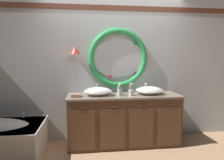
{
  "coord_description": "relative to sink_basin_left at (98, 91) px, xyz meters",
  "views": [
    {
      "loc": [
        -0.5,
        -3.06,
        1.48
      ],
      "look_at": [
        -0.08,
        0.25,
        1.1
      ],
      "focal_mm": 32.74,
      "sensor_mm": 36.0,
      "label": 1
    }
  ],
  "objects": [
    {
      "name": "folded_hand_towel",
      "position": [
        -0.35,
        -0.08,
        -0.05
      ],
      "size": [
        0.16,
        0.14,
        0.05
      ],
      "color": "#936B56",
      "rests_on": "vanity_counter"
    },
    {
      "name": "soap_dispenser",
      "position": [
        0.36,
        0.07,
        -0.0
      ],
      "size": [
        0.07,
        0.07,
        0.16
      ],
      "color": "#388EBC",
      "rests_on": "vanity_counter"
    },
    {
      "name": "sink_basin_right",
      "position": [
        0.87,
        -0.0,
        -0.0
      ],
      "size": [
        0.47,
        0.47,
        0.14
      ],
      "color": "white",
      "rests_on": "vanity_counter"
    },
    {
      "name": "vanity_counter",
      "position": [
        0.43,
        0.03,
        -0.49
      ],
      "size": [
        1.88,
        0.63,
        0.85
      ],
      "color": "brown",
      "rests_on": "ground_plane"
    },
    {
      "name": "sink_basin_left",
      "position": [
        0.0,
        0.0,
        0.0
      ],
      "size": [
        0.46,
        0.46,
        0.14
      ],
      "color": "white",
      "rests_on": "vanity_counter"
    },
    {
      "name": "toothbrush_holder_right",
      "position": [
        0.53,
        -0.08,
        -0.02
      ],
      "size": [
        0.09,
        0.09,
        0.22
      ],
      "color": "silver",
      "rests_on": "vanity_counter"
    },
    {
      "name": "ground_plane",
      "position": [
        0.31,
        -0.23,
        -0.92
      ],
      "size": [
        14.0,
        14.0,
        0.0
      ],
      "primitive_type": "plane",
      "color": "tan"
    },
    {
      "name": "faucet_set_right",
      "position": [
        0.87,
        0.24,
        -0.01
      ],
      "size": [
        0.21,
        0.12,
        0.16
      ],
      "color": "silver",
      "rests_on": "vanity_counter"
    },
    {
      "name": "back_wall_assembly",
      "position": [
        0.32,
        0.35,
        0.4
      ],
      "size": [
        6.4,
        0.26,
        2.6
      ],
      "color": "silver",
      "rests_on": "ground_plane"
    },
    {
      "name": "faucet_set_left",
      "position": [
        0.0,
        0.24,
        -0.0
      ],
      "size": [
        0.22,
        0.12,
        0.18
      ],
      "color": "silver",
      "rests_on": "vanity_counter"
    },
    {
      "name": "toothbrush_holder_left",
      "position": [
        0.34,
        -0.08,
        -0.01
      ],
      "size": [
        0.08,
        0.08,
        0.21
      ],
      "color": "silver",
      "rests_on": "vanity_counter"
    }
  ]
}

